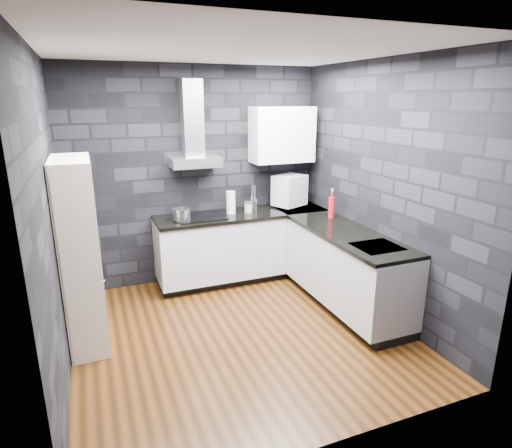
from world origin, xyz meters
TOP-DOWN VIEW (x-y plane):
  - ground at (0.00, 0.00)m, footprint 3.20×3.20m
  - ceiling at (0.00, 0.00)m, footprint 3.20×3.20m
  - wall_back at (0.00, 1.62)m, footprint 3.20×0.05m
  - wall_front at (0.00, -1.62)m, footprint 3.20×0.05m
  - wall_left at (-1.62, 0.00)m, footprint 0.05×3.20m
  - wall_right at (1.62, 0.00)m, footprint 0.05×3.20m
  - toekick_back at (0.50, 1.34)m, footprint 2.18×0.50m
  - toekick_right at (1.34, 0.10)m, footprint 0.50×1.78m
  - counter_back_cab at (0.50, 1.30)m, footprint 2.20×0.60m
  - counter_right_cab at (1.30, 0.10)m, footprint 0.60×1.80m
  - counter_back_top at (0.50, 1.29)m, footprint 2.20×0.62m
  - counter_right_top at (1.29, 0.10)m, footprint 0.62×1.80m
  - counter_corner_top at (1.30, 1.30)m, footprint 0.62×0.62m
  - hood_body at (-0.05, 1.43)m, footprint 0.60×0.34m
  - hood_chimney at (-0.05, 1.50)m, footprint 0.24×0.20m
  - upper_cabinet at (1.10, 1.43)m, footprint 0.80×0.35m
  - cooktop at (-0.05, 1.30)m, footprint 0.58×0.50m
  - sink_rim at (1.30, -0.40)m, footprint 0.44×0.40m
  - pot at (-0.29, 1.22)m, footprint 0.26×0.26m
  - glass_vase at (0.36, 1.33)m, footprint 0.15×0.15m
  - storage_jar at (0.58, 1.30)m, footprint 0.10×0.10m
  - utensil_crock at (0.70, 1.43)m, footprint 0.13×0.13m
  - appliance_garage at (1.20, 1.36)m, footprint 0.49×0.44m
  - red_bottle at (1.42, 0.67)m, footprint 0.09×0.09m
  - bookshelf at (-1.42, 0.43)m, footprint 0.38×0.81m
  - fruit_bowl at (-1.42, 0.35)m, footprint 0.26×0.26m
  - book_red at (-1.43, 0.61)m, footprint 0.15×0.06m
  - book_second at (-1.40, 0.65)m, footprint 0.14×0.07m

SIDE VIEW (x-z plane):
  - ground at x=0.00m, z-range 0.00..0.00m
  - toekick_back at x=0.50m, z-range 0.00..0.10m
  - toekick_right at x=1.34m, z-range 0.00..0.10m
  - counter_back_cab at x=0.50m, z-range 0.10..0.86m
  - counter_right_cab at x=1.30m, z-range 0.10..0.86m
  - book_red at x=-1.43m, z-range 0.47..0.68m
  - book_second at x=-1.40m, z-range 0.49..0.69m
  - counter_back_top at x=0.50m, z-range 0.86..0.90m
  - counter_right_top at x=1.29m, z-range 0.86..0.90m
  - counter_corner_top at x=1.30m, z-range 0.86..0.90m
  - sink_rim at x=1.30m, z-range 0.89..0.90m
  - bookshelf at x=-1.42m, z-range 0.00..1.80m
  - cooktop at x=-0.05m, z-range 0.90..0.91m
  - fruit_bowl at x=-1.42m, z-range 0.91..0.96m
  - storage_jar at x=0.58m, z-range 0.90..1.02m
  - utensil_crock at x=0.70m, z-range 0.90..1.04m
  - pot at x=-0.29m, z-range 0.91..1.03m
  - red_bottle at x=1.42m, z-range 0.90..1.16m
  - glass_vase at x=0.36m, z-range 0.90..1.18m
  - appliance_garage at x=1.20m, z-range 0.93..1.32m
  - wall_back at x=0.00m, z-range 0.00..2.70m
  - wall_front at x=0.00m, z-range 0.00..2.70m
  - wall_left at x=-1.62m, z-range 0.00..2.70m
  - wall_right at x=1.62m, z-range 0.00..2.70m
  - hood_body at x=-0.05m, z-range 1.50..1.62m
  - upper_cabinet at x=1.10m, z-range 1.50..2.20m
  - hood_chimney at x=-0.05m, z-range 1.62..2.52m
  - ceiling at x=0.00m, z-range 2.70..2.70m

